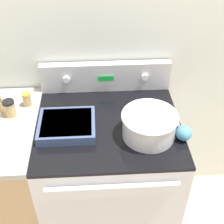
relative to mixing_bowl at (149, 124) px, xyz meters
The scene contains 9 objects.
kitchen_wall 0.58m from the mixing_bowl, 112.30° to the left, with size 8.00×0.05×2.50m.
stove_range 0.58m from the mixing_bowl, 151.82° to the left, with size 0.76×0.71×0.91m.
control_panel 0.46m from the mixing_bowl, 115.13° to the left, with size 0.76×0.07×0.18m.
side_counter 0.99m from the mixing_bowl, behind, with size 0.52×0.68×0.93m.
mixing_bowl is the anchor object (origin of this frame).
casserole_dish 0.42m from the mixing_bowl, behind, with size 0.29×0.25×0.05m.
ladle 0.18m from the mixing_bowl, ahead, with size 0.08×0.27×0.08m.
spice_jar_yellow_cap 0.70m from the mixing_bowl, 157.01° to the left, with size 0.05×0.05×0.08m.
spice_jar_black_cap 0.74m from the mixing_bowl, 165.36° to the left, with size 0.06×0.06×0.09m.
Camera 1 is at (-0.06, -0.91, 2.00)m, focal length 50.00 mm.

